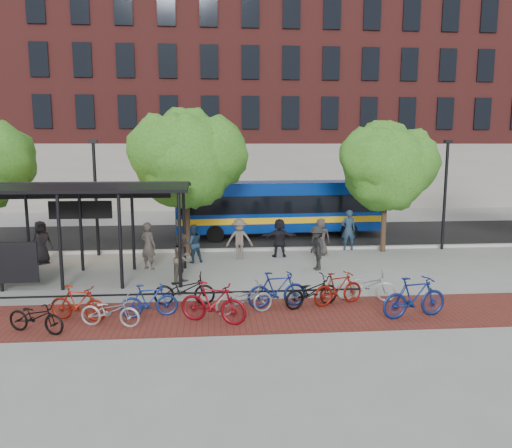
{
  "coord_description": "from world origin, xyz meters",
  "views": [
    {
      "loc": [
        -1.82,
        -18.84,
        4.9
      ],
      "look_at": [
        -0.04,
        1.89,
        1.6
      ],
      "focal_mm": 35.0,
      "sensor_mm": 36.0,
      "label": 1
    }
  ],
  "objects": [
    {
      "name": "bike_5",
      "position": [
        -1.87,
        -5.5,
        0.59
      ],
      "size": [
        2.01,
        1.26,
        1.17
      ],
      "primitive_type": "imported",
      "rotation": [
        0.0,
        0.0,
        1.18
      ],
      "color": "maroon",
      "rests_on": "ground"
    },
    {
      "name": "bike_3",
      "position": [
        -3.7,
        -4.86,
        0.49
      ],
      "size": [
        1.68,
        0.73,
        0.98
      ],
      "primitive_type": "imported",
      "rotation": [
        0.0,
        0.0,
        1.74
      ],
      "color": "navy",
      "rests_on": "ground"
    },
    {
      "name": "curb",
      "position": [
        0.0,
        4.0,
        0.06
      ],
      "size": [
        160.0,
        0.25,
        0.12
      ],
      "primitive_type": "cube",
      "color": "#B7B7B2",
      "rests_on": "ground"
    },
    {
      "name": "bike_7",
      "position": [
        0.07,
        -4.29,
        0.56
      ],
      "size": [
        1.9,
        0.78,
        1.11
      ],
      "primitive_type": "imported",
      "rotation": [
        0.0,
        0.0,
        1.71
      ],
      "color": "navy",
      "rests_on": "ground"
    },
    {
      "name": "pedestrian_3",
      "position": [
        -0.73,
        2.25,
        0.89
      ],
      "size": [
        1.16,
        0.68,
        1.78
      ],
      "primitive_type": "imported",
      "rotation": [
        0.0,
        0.0,
        -0.02
      ],
      "color": "#66574B",
      "rests_on": "ground"
    },
    {
      "name": "pedestrian_9",
      "position": [
        2.23,
        0.18,
        0.88
      ],
      "size": [
        0.8,
        1.21,
        1.76
      ],
      "primitive_type": "imported",
      "rotation": [
        0.0,
        0.0,
        4.84
      ],
      "color": "black",
      "rests_on": "ground"
    },
    {
      "name": "bike_6",
      "position": [
        -0.97,
        -4.81,
        0.46
      ],
      "size": [
        1.85,
        1.05,
        0.92
      ],
      "primitive_type": "imported",
      "rotation": [
        0.0,
        0.0,
        1.84
      ],
      "color": "gray",
      "rests_on": "ground"
    },
    {
      "name": "pedestrian_0",
      "position": [
        -9.0,
        2.22,
        0.9
      ],
      "size": [
        1.04,
        1.0,
        1.8
      ],
      "primitive_type": "imported",
      "rotation": [
        0.0,
        0.0,
        0.7
      ],
      "color": "black",
      "rests_on": "ground"
    },
    {
      "name": "bike_8",
      "position": [
        1.12,
        -4.36,
        0.49
      ],
      "size": [
        1.96,
        1.29,
        0.97
      ],
      "primitive_type": "imported",
      "rotation": [
        0.0,
        0.0,
        1.96
      ],
      "color": "black",
      "rests_on": "ground"
    },
    {
      "name": "bike_rack_rail",
      "position": [
        -3.3,
        -4.1,
        0.0
      ],
      "size": [
        12.0,
        0.05,
        0.95
      ],
      "primitive_type": "cube",
      "color": "black",
      "rests_on": "ground"
    },
    {
      "name": "pedestrian_8",
      "position": [
        -2.93,
        -1.29,
        0.9
      ],
      "size": [
        0.99,
        1.08,
        1.8
      ],
      "primitive_type": "imported",
      "rotation": [
        0.0,
        0.0,
        1.13
      ],
      "color": "brown",
      "rests_on": "ground"
    },
    {
      "name": "bike_0",
      "position": [
        -6.51,
        -5.85,
        0.44
      ],
      "size": [
        1.79,
        1.16,
        0.89
      ],
      "primitive_type": "imported",
      "rotation": [
        0.0,
        0.0,
        1.2
      ],
      "color": "black",
      "rests_on": "ground"
    },
    {
      "name": "ground",
      "position": [
        0.0,
        0.0,
        0.0
      ],
      "size": [
        160.0,
        160.0,
        0.0
      ],
      "primitive_type": "plane",
      "color": "#9E9E99",
      "rests_on": "ground"
    },
    {
      "name": "lamp_post_left",
      "position": [
        -7.0,
        3.6,
        2.75
      ],
      "size": [
        0.35,
        0.2,
        5.12
      ],
      "color": "black",
      "rests_on": "ground"
    },
    {
      "name": "bike_10",
      "position": [
        2.96,
        -3.89,
        0.49
      ],
      "size": [
        1.97,
        1.03,
        0.98
      ],
      "primitive_type": "imported",
      "rotation": [
        0.0,
        0.0,
        1.36
      ],
      "color": "#B7B6B9",
      "rests_on": "ground"
    },
    {
      "name": "bike_1",
      "position": [
        -5.65,
        -4.99,
        0.51
      ],
      "size": [
        1.76,
        0.91,
        1.02
      ],
      "primitive_type": "imported",
      "rotation": [
        0.0,
        0.0,
        1.31
      ],
      "color": "maroon",
      "rests_on": "ground"
    },
    {
      "name": "building_tower",
      "position": [
        -16.0,
        40.0,
        15.0
      ],
      "size": [
        22.0,
        22.0,
        30.0
      ],
      "primitive_type": "cube",
      "color": "#7A664C",
      "rests_on": "ground"
    },
    {
      "name": "bike_11",
      "position": [
        3.87,
        -5.55,
        0.6
      ],
      "size": [
        2.08,
        0.93,
        1.21
      ],
      "primitive_type": "imported",
      "rotation": [
        0.0,
        0.0,
        1.76
      ],
      "color": "navy",
      "rests_on": "ground"
    },
    {
      "name": "bus",
      "position": [
        1.68,
        7.51,
        1.7
      ],
      "size": [
        11.11,
        3.09,
        2.97
      ],
      "rotation": [
        0.0,
        0.0,
        0.06
      ],
      "color": "navy",
      "rests_on": "ground"
    },
    {
      "name": "lamp_post_right",
      "position": [
        9.0,
        3.6,
        2.75
      ],
      "size": [
        0.35,
        0.2,
        5.12
      ],
      "color": "black",
      "rests_on": "ground"
    },
    {
      "name": "asphalt_street",
      "position": [
        0.0,
        8.0,
        0.01
      ],
      "size": [
        160.0,
        8.0,
        0.01
      ],
      "primitive_type": "cube",
      "color": "black",
      "rests_on": "ground"
    },
    {
      "name": "bike_4",
      "position": [
        -2.76,
        -3.83,
        0.5
      ],
      "size": [
        1.9,
        0.7,
        0.99
      ],
      "primitive_type": "imported",
      "rotation": [
        0.0,
        0.0,
        1.55
      ],
      "color": "black",
      "rests_on": "ground"
    },
    {
      "name": "pedestrian_6",
      "position": [
        2.94,
        2.76,
        0.84
      ],
      "size": [
        0.92,
        0.7,
        1.68
      ],
      "primitive_type": "imported",
      "rotation": [
        0.0,
        0.0,
        2.92
      ],
      "color": "#3D3531",
      "rests_on": "ground"
    },
    {
      "name": "bike_9",
      "position": [
        1.98,
        -4.22,
        0.52
      ],
      "size": [
        1.79,
        1.04,
        1.04
      ],
      "primitive_type": "imported",
      "rotation": [
        0.0,
        0.0,
        1.91
      ],
      "color": "maroon",
      "rests_on": "ground"
    },
    {
      "name": "pedestrian_5",
      "position": [
        1.06,
        2.61,
        0.86
      ],
      "size": [
        1.59,
        0.52,
        1.71
      ],
      "primitive_type": "imported",
      "rotation": [
        0.0,
        0.0,
        3.15
      ],
      "color": "black",
      "rests_on": "ground"
    },
    {
      "name": "tree_b",
      "position": [
        -2.9,
        3.35,
        4.46
      ],
      "size": [
        5.15,
        4.2,
        6.47
      ],
      "color": "#382619",
      "rests_on": "ground"
    },
    {
      "name": "building_brick",
      "position": [
        10.0,
        26.0,
        10.0
      ],
      "size": [
        55.0,
        14.0,
        20.0
      ],
      "primitive_type": "cube",
      "color": "maroon",
      "rests_on": "ground"
    },
    {
      "name": "tree_c",
      "position": [
        6.09,
        3.35,
        4.05
      ],
      "size": [
        4.66,
        3.8,
        5.92
      ],
      "color": "#382619",
      "rests_on": "ground"
    },
    {
      "name": "bus_shelter",
      "position": [
        -8.13,
        -0.48,
        3.0
      ],
      "size": [
        10.6,
        3.07,
        3.6
      ],
      "color": "black",
      "rests_on": "ground"
    },
    {
      "name": "bike_2",
      "position": [
        -4.66,
        -5.53,
        0.44
      ],
      "size": [
        1.76,
        0.93,
        0.88
      ],
      "primitive_type": "imported",
      "rotation": [
        0.0,
        0.0,
        1.35
      ],
      "color": "#AAA9AC",
      "rests_on": "ground"
    },
    {
      "name": "pedestrian_2",
      "position": [
        -2.7,
        1.84,
        0.81
      ],
      "size": [
        0.94,
        0.84,
        1.62
      ],
      "primitive_type": "imported",
      "rotation": [
        0.0,
        0.0,
        3.47
      ],
      "color": "#21374F",
      "rests_on": "ground"
    },
    {
      "name": "pedestrian_7",
      "position": [
        4.48,
        3.8,
        0.96
      ],
      "size": [
        0.71,
        0.47,
        1.91
      ],
      "primitive_type": "imported",
      "rotation": [
        0.0,
        0.0,
        3.12
      ],
      "color": "#21364D",
      "rests_on": "ground"
    },
    {
      "name": "pedestrian_1",
      "position": [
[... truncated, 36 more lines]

